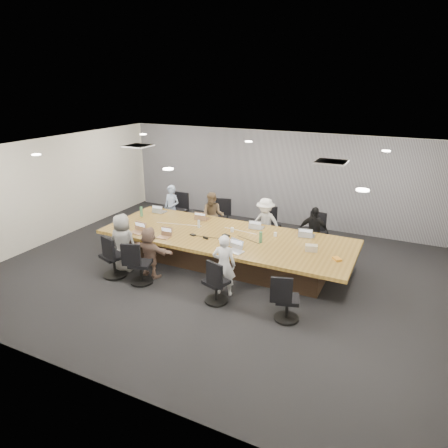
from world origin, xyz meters
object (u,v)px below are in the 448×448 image
at_px(person_3, 313,232).
at_px(person_4, 123,243).
at_px(conference_table, 226,248).
at_px(person_2, 265,223).
at_px(chair_2, 269,229).
at_px(laptop_2, 258,227).
at_px(bottle_green_right, 261,237).
at_px(laptop_0, 161,212).
at_px(mug_brown, 126,221).
at_px(snack_packet, 337,259).
at_px(chair_1, 219,220).
at_px(person_1, 213,216).
at_px(canvas_bag, 311,248).
at_px(laptop_6, 235,251).
at_px(chair_4, 114,259).
at_px(person_5, 150,252).
at_px(laptop_3, 308,235).
at_px(bottle_clear, 199,224).
at_px(chair_3, 316,237).
at_px(laptop_4, 137,232).
at_px(stapler, 206,238).
at_px(person_0, 172,208).
at_px(chair_5, 141,267).
at_px(chair_0, 179,213).
at_px(chair_6, 216,285).
at_px(person_6, 224,265).
at_px(bottle_green_left, 141,211).
at_px(laptop_5, 163,237).
at_px(chair_7, 287,302).
at_px(laptop_1, 203,218).

xyz_separation_m(person_3, person_4, (-3.74, -2.70, 0.04)).
relative_size(conference_table, person_2, 4.44).
height_order(chair_2, laptop_2, chair_2).
bearing_deg(bottle_green_right, laptop_0, 165.02).
xyz_separation_m(mug_brown, snack_packet, (5.30, 0.13, -0.04)).
bearing_deg(chair_1, person_1, 76.14).
bearing_deg(chair_2, canvas_bag, 148.43).
relative_size(person_2, laptop_6, 3.92).
bearing_deg(person_4, person_3, -152.21).
height_order(chair_4, person_5, person_5).
relative_size(laptop_3, bottle_clear, 1.66).
bearing_deg(chair_3, laptop_4, 39.33).
bearing_deg(person_2, chair_2, 96.11).
bearing_deg(person_1, bottle_clear, -93.90).
xyz_separation_m(chair_4, person_5, (0.74, 0.35, 0.18)).
xyz_separation_m(conference_table, stapler, (-0.32, -0.43, 0.37)).
xyz_separation_m(chair_1, person_0, (-1.35, -0.35, 0.27)).
relative_size(chair_5, person_0, 0.56).
bearing_deg(laptop_6, canvas_bag, 41.66).
distance_m(chair_2, bottle_clear, 2.08).
xyz_separation_m(chair_0, person_4, (0.42, -3.05, 0.26)).
bearing_deg(person_0, stapler, -37.21).
bearing_deg(laptop_0, laptop_6, 149.11).
height_order(bottle_green_right, bottle_clear, bottle_green_right).
height_order(conference_table, person_5, person_5).
distance_m(chair_4, chair_6, 2.58).
relative_size(person_6, bottle_clear, 6.61).
xyz_separation_m(chair_0, bottle_green_left, (-0.26, -1.44, 0.45)).
bearing_deg(chair_0, chair_3, 179.66).
xyz_separation_m(person_2, person_4, (-2.47, -2.70, 0.01)).
bearing_deg(person_5, bottle_clear, -101.26).
bearing_deg(conference_table, canvas_bag, -1.41).
relative_size(chair_1, laptop_4, 2.40).
bearing_deg(laptop_5, conference_table, 29.68).
xyz_separation_m(laptop_0, laptop_3, (4.16, 0.00, 0.00)).
relative_size(person_4, bottle_clear, 6.87).
height_order(chair_1, person_5, person_5).
distance_m(conference_table, bottle_green_left, 2.70).
height_order(chair_6, stapler, stapler).
bearing_deg(bottle_green_right, chair_6, -100.68).
xyz_separation_m(chair_3, laptop_3, (0.00, -0.90, 0.35)).
bearing_deg(chair_4, person_0, 116.03).
bearing_deg(chair_7, laptop_3, 80.84).
xyz_separation_m(chair_2, person_2, (-0.00, -0.35, 0.27)).
relative_size(conference_table, person_0, 4.39).
distance_m(person_4, mug_brown, 1.17).
bearing_deg(canvas_bag, laptop_1, 164.68).
bearing_deg(bottle_clear, chair_7, -32.74).
bearing_deg(bottle_green_right, person_1, 143.74).
bearing_deg(stapler, person_6, -27.22).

